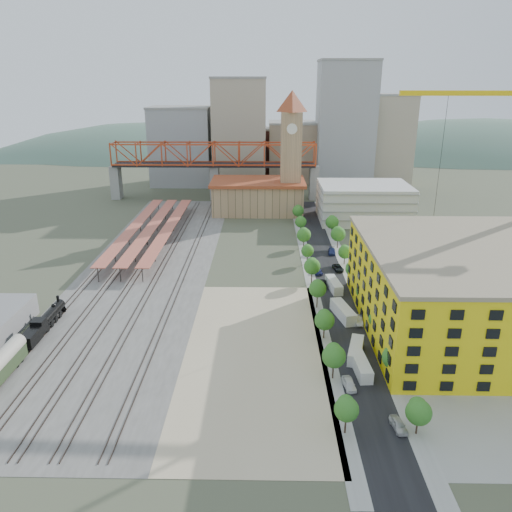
{
  "coord_description": "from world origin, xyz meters",
  "views": [
    {
      "loc": [
        -2.15,
        -118.99,
        51.88
      ],
      "look_at": [
        -4.29,
        -1.23,
        10.0
      ],
      "focal_mm": 35.0,
      "sensor_mm": 36.0,
      "label": 1
    }
  ],
  "objects_px": {
    "site_trailer_c": "(343,312)",
    "car_0": "(349,384)",
    "clock_tower": "(291,142)",
    "locomotive": "(45,322)",
    "site_trailer_b": "(356,350)",
    "site_trailer_a": "(361,366)",
    "site_trailer_d": "(334,285)",
    "construction_building": "(470,289)"
  },
  "relations": [
    {
      "from": "site_trailer_d",
      "to": "car_0",
      "type": "relative_size",
      "value": 2.02
    },
    {
      "from": "site_trailer_b",
      "to": "site_trailer_c",
      "type": "xyz_separation_m",
      "value": [
        0.0,
        17.07,
        0.13
      ]
    },
    {
      "from": "clock_tower",
      "to": "construction_building",
      "type": "relative_size",
      "value": 1.03
    },
    {
      "from": "car_0",
      "to": "site_trailer_b",
      "type": "bearing_deg",
      "value": 67.28
    },
    {
      "from": "site_trailer_c",
      "to": "site_trailer_d",
      "type": "xyz_separation_m",
      "value": [
        0.0,
        16.22,
        -0.13
      ]
    },
    {
      "from": "site_trailer_b",
      "to": "car_0",
      "type": "xyz_separation_m",
      "value": [
        -3.0,
        -10.91,
        -0.48
      ]
    },
    {
      "from": "clock_tower",
      "to": "site_trailer_d",
      "type": "bearing_deg",
      "value": -84.2
    },
    {
      "from": "car_0",
      "to": "clock_tower",
      "type": "bearing_deg",
      "value": 84.97
    },
    {
      "from": "construction_building",
      "to": "site_trailer_c",
      "type": "bearing_deg",
      "value": 169.2
    },
    {
      "from": "car_0",
      "to": "site_trailer_c",
      "type": "bearing_deg",
      "value": 76.53
    },
    {
      "from": "clock_tower",
      "to": "locomotive",
      "type": "relative_size",
      "value": 2.6
    },
    {
      "from": "site_trailer_c",
      "to": "car_0",
      "type": "distance_m",
      "value": 28.15
    },
    {
      "from": "construction_building",
      "to": "site_trailer_a",
      "type": "relative_size",
      "value": 5.51
    },
    {
      "from": "site_trailer_a",
      "to": "site_trailer_d",
      "type": "relative_size",
      "value": 0.99
    },
    {
      "from": "site_trailer_a",
      "to": "site_trailer_c",
      "type": "relative_size",
      "value": 0.9
    },
    {
      "from": "locomotive",
      "to": "site_trailer_b",
      "type": "xyz_separation_m",
      "value": [
        66.0,
        -10.03,
        -0.6
      ]
    },
    {
      "from": "clock_tower",
      "to": "site_trailer_b",
      "type": "height_order",
      "value": "clock_tower"
    },
    {
      "from": "clock_tower",
      "to": "car_0",
      "type": "height_order",
      "value": "clock_tower"
    },
    {
      "from": "construction_building",
      "to": "car_0",
      "type": "distance_m",
      "value": 38.02
    },
    {
      "from": "construction_building",
      "to": "site_trailer_a",
      "type": "distance_m",
      "value": 32.47
    },
    {
      "from": "locomotive",
      "to": "site_trailer_b",
      "type": "height_order",
      "value": "locomotive"
    },
    {
      "from": "clock_tower",
      "to": "locomotive",
      "type": "height_order",
      "value": "clock_tower"
    },
    {
      "from": "construction_building",
      "to": "site_trailer_b",
      "type": "bearing_deg",
      "value": -155.03
    },
    {
      "from": "construction_building",
      "to": "locomotive",
      "type": "xyz_separation_m",
      "value": [
        -92.0,
        -2.08,
        -7.54
      ]
    },
    {
      "from": "construction_building",
      "to": "site_trailer_b",
      "type": "xyz_separation_m",
      "value": [
        -26.0,
        -12.11,
        -8.15
      ]
    },
    {
      "from": "locomotive",
      "to": "construction_building",
      "type": "bearing_deg",
      "value": 1.29
    },
    {
      "from": "locomotive",
      "to": "site_trailer_a",
      "type": "xyz_separation_m",
      "value": [
        66.0,
        -15.58,
        -0.61
      ]
    },
    {
      "from": "site_trailer_d",
      "to": "site_trailer_c",
      "type": "bearing_deg",
      "value": -97.99
    },
    {
      "from": "site_trailer_c",
      "to": "car_0",
      "type": "height_order",
      "value": "site_trailer_c"
    },
    {
      "from": "construction_building",
      "to": "site_trailer_c",
      "type": "height_order",
      "value": "construction_building"
    },
    {
      "from": "clock_tower",
      "to": "site_trailer_b",
      "type": "xyz_separation_m",
      "value": [
        8.0,
        -112.1,
        -27.43
      ]
    },
    {
      "from": "construction_building",
      "to": "site_trailer_d",
      "type": "height_order",
      "value": "construction_building"
    },
    {
      "from": "clock_tower",
      "to": "construction_building",
      "type": "bearing_deg",
      "value": -71.22
    },
    {
      "from": "clock_tower",
      "to": "site_trailer_a",
      "type": "height_order",
      "value": "clock_tower"
    },
    {
      "from": "site_trailer_a",
      "to": "site_trailer_d",
      "type": "xyz_separation_m",
      "value": [
        0.0,
        38.84,
        0.01
      ]
    },
    {
      "from": "construction_building",
      "to": "car_0",
      "type": "relative_size",
      "value": 11.06
    },
    {
      "from": "construction_building",
      "to": "locomotive",
      "type": "bearing_deg",
      "value": -178.71
    },
    {
      "from": "site_trailer_b",
      "to": "car_0",
      "type": "bearing_deg",
      "value": -90.36
    },
    {
      "from": "site_trailer_a",
      "to": "locomotive",
      "type": "bearing_deg",
      "value": 162.65
    },
    {
      "from": "site_trailer_b",
      "to": "site_trailer_d",
      "type": "bearing_deg",
      "value": 105.01
    },
    {
      "from": "clock_tower",
      "to": "site_trailer_a",
      "type": "relative_size",
      "value": 5.66
    },
    {
      "from": "site_trailer_c",
      "to": "site_trailer_d",
      "type": "height_order",
      "value": "site_trailer_c"
    }
  ]
}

